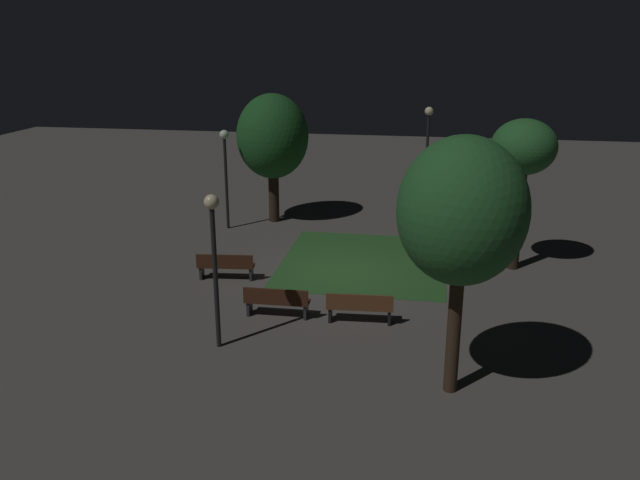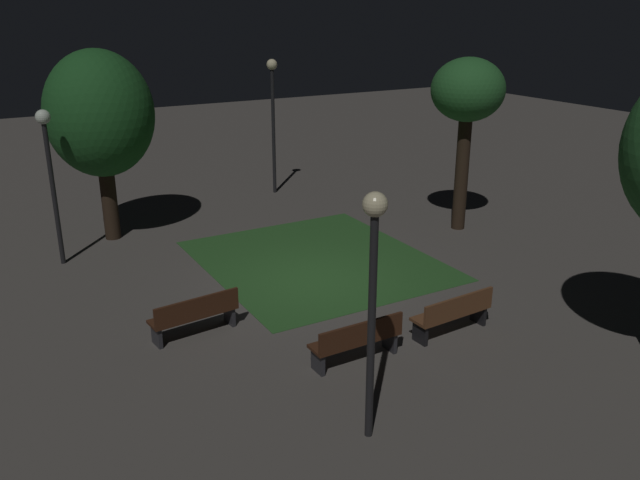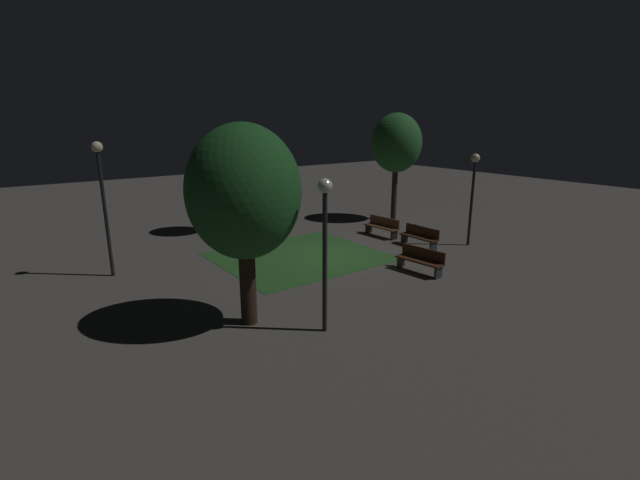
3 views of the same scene
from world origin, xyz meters
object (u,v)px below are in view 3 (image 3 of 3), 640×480
at_px(lamp_post_near_wall, 473,183).
at_px(lamp_post_path_center, 102,187).
at_px(bench_corner, 420,236).
at_px(bench_front_right, 382,226).
at_px(tree_back_right, 396,143).
at_px(tree_lawn_side, 234,150).
at_px(lamp_post_plaza_west, 325,228).
at_px(bench_back_row, 421,259).
at_px(tree_right_canopy, 244,193).

distance_m(lamp_post_near_wall, lamp_post_path_center, 14.24).
xyz_separation_m(bench_corner, bench_front_right, (2.29, 0.00, 0.00)).
height_order(tree_back_right, lamp_post_path_center, tree_back_right).
height_order(tree_lawn_side, lamp_post_near_wall, tree_lawn_side).
bearing_deg(lamp_post_near_wall, tree_lawn_side, 41.92).
height_order(bench_front_right, lamp_post_plaza_west, lamp_post_plaza_west).
bearing_deg(bench_corner, tree_back_right, -33.61).
distance_m(bench_corner, tree_back_right, 6.61).
bearing_deg(bench_back_row, lamp_post_near_wall, -74.57).
bearing_deg(tree_lawn_side, lamp_post_plaza_west, 165.26).
distance_m(tree_right_canopy, lamp_post_path_center, 6.52).
height_order(tree_lawn_side, tree_right_canopy, tree_right_canopy).
bearing_deg(tree_right_canopy, tree_back_right, -60.68).
distance_m(bench_back_row, tree_lawn_side, 10.10).
relative_size(bench_corner, tree_lawn_side, 0.36).
xyz_separation_m(lamp_post_path_center, lamp_post_plaza_west, (-7.75, -3.46, -0.39)).
height_order(bench_back_row, tree_lawn_side, tree_lawn_side).
height_order(bench_back_row, lamp_post_path_center, lamp_post_path_center).
bearing_deg(bench_front_right, tree_right_canopy, 116.37).
bearing_deg(bench_front_right, lamp_post_plaza_west, 127.88).
bearing_deg(lamp_post_plaza_west, tree_lawn_side, -14.74).
xyz_separation_m(bench_back_row, tree_lawn_side, (9.12, 2.65, 3.44)).
bearing_deg(tree_back_right, tree_right_canopy, 119.32).
relative_size(bench_corner, tree_back_right, 0.32).
distance_m(bench_corner, bench_front_right, 2.29).
bearing_deg(tree_back_right, lamp_post_near_wall, 168.65).
relative_size(tree_right_canopy, lamp_post_near_wall, 1.34).
xyz_separation_m(tree_back_right, lamp_post_near_wall, (-5.67, 1.14, -1.33)).
bearing_deg(tree_right_canopy, tree_lawn_side, -24.44).
height_order(tree_back_right, tree_lawn_side, tree_back_right).
bearing_deg(lamp_post_plaza_west, tree_back_right, -52.29).
bearing_deg(lamp_post_near_wall, tree_back_right, -11.35).
distance_m(lamp_post_path_center, lamp_post_plaza_west, 8.49).
bearing_deg(lamp_post_path_center, bench_back_row, -124.24).
distance_m(tree_back_right, lamp_post_path_center, 14.57).
distance_m(bench_corner, tree_right_canopy, 10.07).
xyz_separation_m(lamp_post_near_wall, lamp_post_path_center, (4.86, 13.38, 0.41)).
relative_size(lamp_post_path_center, lamp_post_plaza_west, 1.17).
bearing_deg(lamp_post_plaza_west, lamp_post_path_center, 24.04).
bearing_deg(tree_back_right, lamp_post_path_center, 93.17).
distance_m(bench_front_right, tree_back_right, 5.26).
distance_m(tree_back_right, lamp_post_near_wall, 5.93).
bearing_deg(tree_back_right, tree_lawn_side, 74.85).
height_order(bench_corner, lamp_post_plaza_west, lamp_post_plaza_west).
height_order(bench_back_row, lamp_post_near_wall, lamp_post_near_wall).
bearing_deg(tree_right_canopy, lamp_post_path_center, 18.93).
xyz_separation_m(bench_front_right, tree_lawn_side, (4.57, 5.14, 3.44)).
distance_m(bench_back_row, tree_back_right, 9.55).
relative_size(bench_front_right, lamp_post_plaza_west, 0.46).
relative_size(bench_corner, bench_front_right, 0.99).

